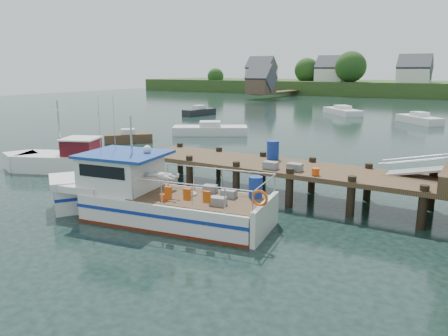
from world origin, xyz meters
The scene contains 10 objects.
ground_plane centered at (0.00, 0.00, 0.00)m, with size 160.00×160.00×0.00m, color black.
far_shore centered at (0.01, 82.37, 2.10)m, with size 140.00×42.55×9.22m.
dock centered at (6.51, 0.01, 2.24)m, with size 16.60×3.00×4.78m.
lobster_boat centered at (-1.96, -5.38, 0.83)m, with size 9.60×3.98×4.57m.
work_boat centered at (-11.01, -1.63, 0.61)m, with size 7.16×4.51×3.86m.
moored_rowboat centered at (-14.90, 7.18, 0.38)m, with size 3.29×3.46×1.04m.
moored_a centered at (-11.69, 13.78, 0.43)m, with size 6.47×5.08×1.16m.
moored_b centered at (2.43, 31.64, 0.45)m, with size 5.11×5.19×1.20m.
moored_d centered at (-7.06, 36.70, 0.42)m, with size 6.11×6.38×1.12m.
moored_e centered at (-21.61, 26.54, 0.45)m, with size 2.27×4.61×1.22m.
Camera 1 is at (8.63, -17.32, 5.51)m, focal length 35.00 mm.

